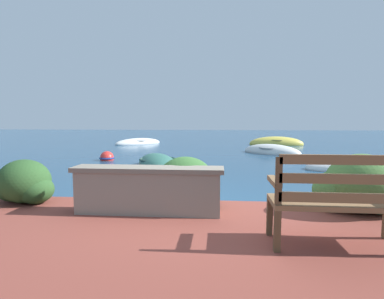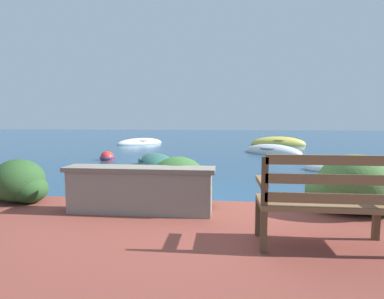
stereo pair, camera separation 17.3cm
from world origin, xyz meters
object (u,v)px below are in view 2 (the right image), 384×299
Objects in this scene: park_bench at (326,199)px; rowboat_nearest at (157,166)px; rowboat_mid at (355,168)px; rowboat_far at (272,152)px; rowboat_outer at (278,144)px; rowboat_distant at (140,143)px; mooring_buoy at (107,158)px.

park_bench is 0.41× the size of rowboat_nearest.
rowboat_far is (-1.70, 4.13, 0.01)m from rowboat_mid.
rowboat_far is 4.70m from rowboat_outer.
rowboat_nearest is at bearing -92.21° from rowboat_far.
rowboat_distant is at bearing -3.82° from rowboat_nearest.
rowboat_distant is (-6.03, 14.93, -0.65)m from park_bench.
rowboat_nearest is 1.02× the size of rowboat_mid.
park_bench is 6.86m from rowboat_mid.
park_bench is at bearing -113.30° from rowboat_distant.
rowboat_outer is at bearing 88.88° from rowboat_mid.
mooring_buoy is (0.84, -7.40, 0.03)m from rowboat_distant.
rowboat_mid is 8.73m from rowboat_outer.
rowboat_outer is (5.21, 8.92, 0.01)m from rowboat_nearest.
rowboat_distant is (-8.89, 8.73, 0.00)m from rowboat_mid.
rowboat_outer is 1.10× the size of rowboat_distant.
rowboat_mid is at bearing -89.77° from rowboat_distant.
rowboat_nearest is 6.01m from rowboat_far.
mooring_buoy is at bearing 130.52° from park_bench.
park_bench is 2.34× the size of mooring_buoy.
park_bench is at bearing -175.97° from rowboat_nearest.
rowboat_outer is 10.45m from mooring_buoy.
rowboat_nearest reaches higher than rowboat_far.
rowboat_nearest reaches higher than rowboat_mid.
rowboat_mid reaches higher than mooring_buoy.
park_bench is 15.08m from rowboat_outer.
rowboat_far is 0.97× the size of rowboat_distant.
rowboat_nearest is at bearing -116.56° from rowboat_distant.
rowboat_mid is 8.16m from mooring_buoy.
rowboat_far is (4.16, 4.35, -0.00)m from rowboat_nearest.
rowboat_mid is (5.86, 0.22, -0.01)m from rowboat_nearest.
rowboat_mid is 12.47m from rowboat_distant.
rowboat_outer reaches higher than mooring_buoy.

